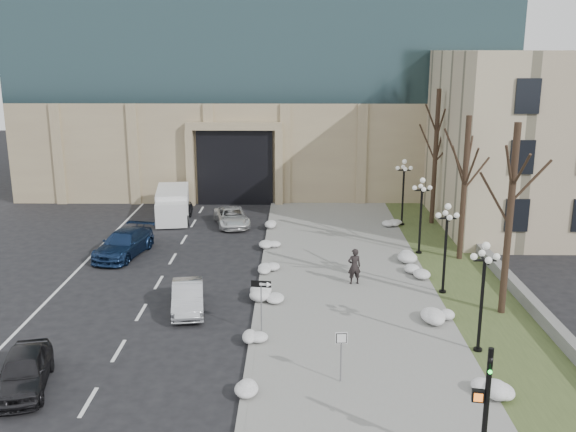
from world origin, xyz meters
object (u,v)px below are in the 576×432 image
(lamppost_a, at_px, (483,282))
(car_e, at_px, (175,211))
(car_c, at_px, (124,244))
(lamppost_d, at_px, (404,183))
(lamppost_c, at_px, (421,205))
(one_way_sign, at_px, (264,290))
(car_d, at_px, (232,217))
(car_a, at_px, (24,371))
(traffic_signal, at_px, (484,413))
(keep_sign, at_px, (341,346))
(lamppost_b, at_px, (446,236))
(box_truck, at_px, (173,205))
(car_b, at_px, (188,297))
(pedestrian, at_px, (354,266))

(lamppost_a, bearing_deg, car_e, 127.96)
(car_c, height_order, lamppost_d, lamppost_d)
(lamppost_c, bearing_deg, one_way_sign, -128.04)
(car_d, distance_m, car_e, 4.43)
(car_a, height_order, traffic_signal, traffic_signal)
(one_way_sign, bearing_deg, lamppost_c, 59.43)
(keep_sign, bearing_deg, car_e, 110.68)
(car_e, bearing_deg, lamppost_d, 5.31)
(one_way_sign, bearing_deg, car_a, -143.27)
(car_c, xyz_separation_m, lamppost_a, (17.81, -12.56, 2.31))
(one_way_sign, xyz_separation_m, lamppost_b, (8.82, 4.78, 1.05))
(lamppost_d, bearing_deg, traffic_signal, -94.34)
(box_truck, distance_m, lamppost_b, 22.45)
(car_a, bearing_deg, car_d, 63.92)
(keep_sign, relative_size, lamppost_c, 0.44)
(car_d, bearing_deg, car_b, -106.71)
(traffic_signal, xyz_separation_m, lamppost_d, (2.07, 27.24, 1.08))
(one_way_sign, distance_m, lamppost_a, 9.05)
(one_way_sign, bearing_deg, keep_sign, -47.80)
(lamppost_c, bearing_deg, traffic_signal, -95.69)
(one_way_sign, relative_size, traffic_signal, 0.61)
(one_way_sign, height_order, lamppost_b, lamppost_b)
(car_b, relative_size, lamppost_d, 0.87)
(car_c, distance_m, lamppost_a, 21.91)
(keep_sign, bearing_deg, lamppost_d, 72.00)
(car_e, height_order, traffic_signal, traffic_signal)
(traffic_signal, bearing_deg, car_c, 138.33)
(car_b, height_order, lamppost_d, lamppost_d)
(car_a, bearing_deg, traffic_signal, -29.44)
(lamppost_a, bearing_deg, lamppost_d, 90.00)
(car_d, relative_size, pedestrian, 2.34)
(pedestrian, relative_size, traffic_signal, 0.48)
(car_a, relative_size, traffic_signal, 1.06)
(lamppost_d, bearing_deg, car_c, -158.69)
(car_a, xyz_separation_m, car_c, (-0.40, 15.64, 0.04))
(lamppost_c, xyz_separation_m, lamppost_d, (0.00, 6.50, 0.00))
(car_a, bearing_deg, car_b, 44.26)
(pedestrian, distance_m, box_truck, 18.44)
(lamppost_b, bearing_deg, pedestrian, 165.26)
(lamppost_b, bearing_deg, car_a, -151.15)
(lamppost_b, bearing_deg, traffic_signal, -98.26)
(car_d, relative_size, car_e, 1.11)
(car_b, bearing_deg, pedestrian, 13.91)
(car_e, distance_m, keep_sign, 25.64)
(car_a, height_order, one_way_sign, one_way_sign)
(lamppost_a, bearing_deg, car_c, 144.81)
(one_way_sign, relative_size, lamppost_b, 0.51)
(car_c, relative_size, lamppost_c, 1.11)
(pedestrian, xyz_separation_m, lamppost_b, (4.41, -1.16, 1.99))
(pedestrian, bearing_deg, car_c, -29.53)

